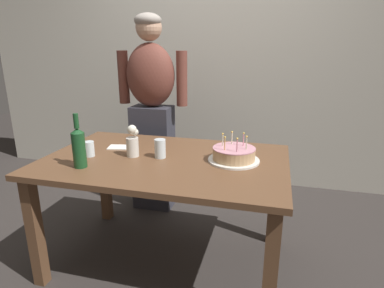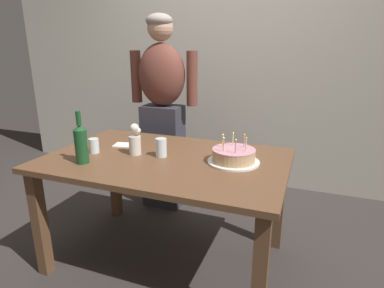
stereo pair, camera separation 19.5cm
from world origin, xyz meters
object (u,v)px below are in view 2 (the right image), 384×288
(birthday_cake, at_px, (234,156))
(person_man_bearded, at_px, (163,111))
(napkin_stack, at_px, (124,145))
(water_glass_far, at_px, (161,148))
(wine_bottle, at_px, (81,143))
(water_glass_near, at_px, (94,146))
(flower_vase, at_px, (135,141))

(birthday_cake, relative_size, person_man_bearded, 0.19)
(person_man_bearded, bearing_deg, napkin_stack, 89.19)
(water_glass_far, xyz_separation_m, wine_bottle, (-0.39, -0.27, 0.06))
(birthday_cake, distance_m, water_glass_near, 0.91)
(napkin_stack, relative_size, flower_vase, 0.68)
(birthday_cake, relative_size, wine_bottle, 0.99)
(water_glass_far, distance_m, wine_bottle, 0.48)
(flower_vase, bearing_deg, birthday_cake, 6.24)
(person_man_bearded, bearing_deg, birthday_cake, 139.48)
(wine_bottle, bearing_deg, water_glass_far, 34.80)
(napkin_stack, height_order, flower_vase, flower_vase)
(water_glass_near, bearing_deg, person_man_bearded, 82.65)
(napkin_stack, distance_m, flower_vase, 0.23)
(water_glass_near, distance_m, water_glass_far, 0.45)
(birthday_cake, distance_m, person_man_bearded, 1.05)
(water_glass_far, relative_size, wine_bottle, 0.38)
(water_glass_near, xyz_separation_m, person_man_bearded, (0.11, 0.82, 0.09))
(wine_bottle, xyz_separation_m, napkin_stack, (0.04, 0.39, -0.12))
(wine_bottle, xyz_separation_m, flower_vase, (0.21, 0.25, -0.03))
(wine_bottle, xyz_separation_m, person_man_bearded, (0.05, 1.00, 0.01))
(water_glass_far, xyz_separation_m, person_man_bearded, (-0.34, 0.73, 0.07))
(water_glass_far, bearing_deg, birthday_cake, 6.38)
(water_glass_near, bearing_deg, napkin_stack, 64.73)
(birthday_cake, distance_m, wine_bottle, 0.91)
(water_glass_near, relative_size, person_man_bearded, 0.06)
(person_man_bearded, bearing_deg, wine_bottle, 87.08)
(birthday_cake, bearing_deg, flower_vase, -173.76)
(water_glass_far, distance_m, flower_vase, 0.18)
(flower_vase, bearing_deg, water_glass_near, -165.39)
(water_glass_far, bearing_deg, flower_vase, -174.12)
(water_glass_near, distance_m, wine_bottle, 0.21)
(birthday_cake, bearing_deg, person_man_bearded, 139.48)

